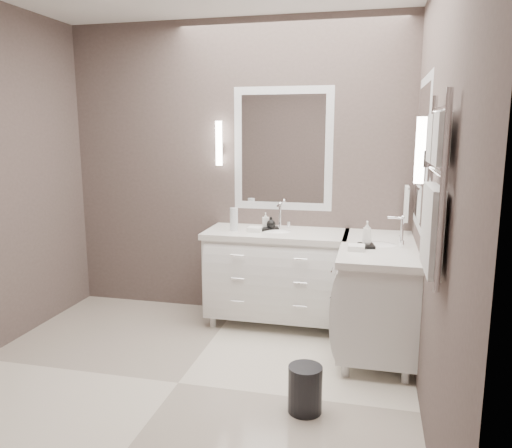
% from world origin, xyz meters
% --- Properties ---
extents(floor, '(3.20, 3.00, 0.01)m').
position_xyz_m(floor, '(0.00, 0.00, -0.01)').
color(floor, white).
rests_on(floor, ground).
extents(wall_back, '(3.20, 0.01, 2.70)m').
position_xyz_m(wall_back, '(0.00, 1.50, 1.35)').
color(wall_back, '#514440').
rests_on(wall_back, floor).
extents(wall_front, '(3.20, 0.01, 2.70)m').
position_xyz_m(wall_front, '(0.00, -1.50, 1.35)').
color(wall_front, '#514440').
rests_on(wall_front, floor).
extents(wall_right, '(0.01, 3.00, 2.70)m').
position_xyz_m(wall_right, '(1.60, 0.00, 1.35)').
color(wall_right, '#514440').
rests_on(wall_right, floor).
extents(vanity_back, '(1.24, 0.59, 0.97)m').
position_xyz_m(vanity_back, '(0.45, 1.23, 0.49)').
color(vanity_back, white).
rests_on(vanity_back, floor).
extents(vanity_right, '(0.59, 1.24, 0.97)m').
position_xyz_m(vanity_right, '(1.33, 0.90, 0.49)').
color(vanity_right, white).
rests_on(vanity_right, floor).
extents(mirror_back, '(0.90, 0.02, 1.10)m').
position_xyz_m(mirror_back, '(0.45, 1.49, 1.55)').
color(mirror_back, white).
rests_on(mirror_back, wall_back).
extents(mirror_right, '(0.02, 0.90, 1.10)m').
position_xyz_m(mirror_right, '(1.59, 0.80, 1.55)').
color(mirror_right, white).
rests_on(mirror_right, wall_right).
extents(sconce_back, '(0.06, 0.06, 0.40)m').
position_xyz_m(sconce_back, '(-0.13, 1.43, 1.59)').
color(sconce_back, white).
rests_on(sconce_back, wall_back).
extents(sconce_right, '(0.06, 0.06, 0.40)m').
position_xyz_m(sconce_right, '(1.53, 0.22, 1.59)').
color(sconce_right, white).
rests_on(sconce_right, wall_right).
extents(towel_bar_corner, '(0.03, 0.22, 0.30)m').
position_xyz_m(towel_bar_corner, '(1.54, 1.36, 1.12)').
color(towel_bar_corner, white).
rests_on(towel_bar_corner, wall_right).
extents(towel_ladder, '(0.06, 0.58, 0.90)m').
position_xyz_m(towel_ladder, '(1.55, -0.40, 1.39)').
color(towel_ladder, white).
rests_on(towel_ladder, wall_right).
extents(waste_bin, '(0.26, 0.26, 0.30)m').
position_xyz_m(waste_bin, '(0.90, -0.15, 0.15)').
color(waste_bin, black).
rests_on(waste_bin, floor).
extents(amenity_tray_back, '(0.21, 0.18, 0.03)m').
position_xyz_m(amenity_tray_back, '(0.37, 1.25, 0.86)').
color(amenity_tray_back, black).
rests_on(amenity_tray_back, vanity_back).
extents(amenity_tray_right, '(0.14, 0.17, 0.02)m').
position_xyz_m(amenity_tray_right, '(1.23, 0.79, 0.86)').
color(amenity_tray_right, black).
rests_on(amenity_tray_right, vanity_right).
extents(water_bottle, '(0.09, 0.09, 0.20)m').
position_xyz_m(water_bottle, '(0.08, 1.16, 0.95)').
color(water_bottle, silver).
rests_on(water_bottle, vanity_back).
extents(soap_bottle_a, '(0.07, 0.07, 0.12)m').
position_xyz_m(soap_bottle_a, '(0.34, 1.27, 0.94)').
color(soap_bottle_a, white).
rests_on(soap_bottle_a, amenity_tray_back).
extents(soap_bottle_b, '(0.09, 0.09, 0.10)m').
position_xyz_m(soap_bottle_b, '(0.40, 1.22, 0.93)').
color(soap_bottle_b, black).
rests_on(soap_bottle_b, amenity_tray_back).
extents(soap_bottle_c, '(0.07, 0.07, 0.18)m').
position_xyz_m(soap_bottle_c, '(1.23, 0.79, 0.96)').
color(soap_bottle_c, white).
rests_on(soap_bottle_c, amenity_tray_right).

